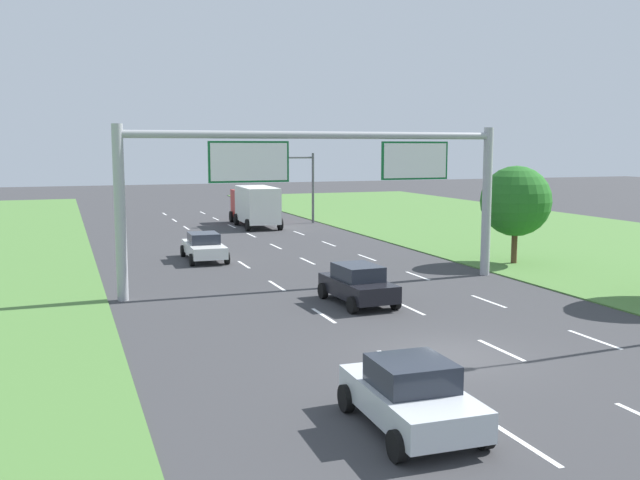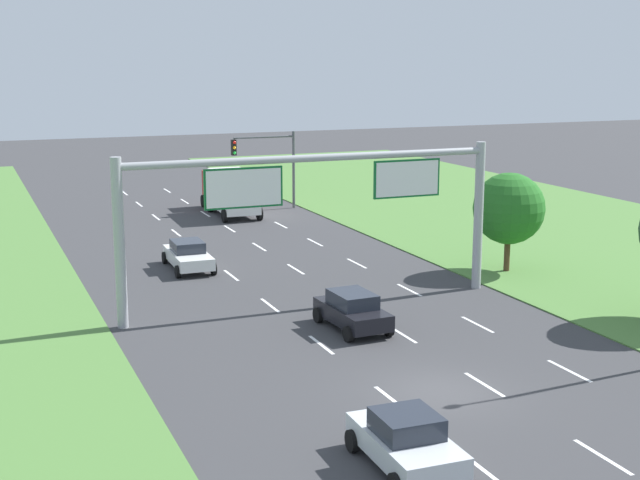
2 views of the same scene
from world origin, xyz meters
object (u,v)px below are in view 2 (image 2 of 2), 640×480
(car_lead_silver, at_px, (406,441))
(car_mid_lane, at_px, (352,310))
(car_near_red, at_px, (188,255))
(traffic_light_mast, at_px, (268,156))
(sign_gantry, at_px, (317,197))
(box_truck, at_px, (230,190))
(roadside_tree_mid, at_px, (509,209))

(car_lead_silver, bearing_deg, car_mid_lane, 73.71)
(car_lead_silver, relative_size, car_mid_lane, 0.99)
(car_near_red, xyz_separation_m, car_lead_silver, (-0.20, -24.70, 0.02))
(traffic_light_mast, bearing_deg, sign_gantry, -104.32)
(sign_gantry, bearing_deg, box_truck, 82.30)
(box_truck, relative_size, sign_gantry, 0.46)
(car_mid_lane, bearing_deg, traffic_light_mast, 75.28)
(box_truck, distance_m, sign_gantry, 24.62)
(car_lead_silver, bearing_deg, box_truck, 81.44)
(traffic_light_mast, xyz_separation_m, roadside_tree_mid, (5.11, -22.64, -0.56))
(sign_gantry, bearing_deg, car_mid_lane, -89.36)
(car_near_red, distance_m, roadside_tree_mid, 16.70)
(car_near_red, distance_m, box_truck, 16.64)
(car_mid_lane, bearing_deg, roadside_tree_mid, 25.32)
(car_mid_lane, xyz_separation_m, sign_gantry, (-0.04, 3.75, 4.11))
(car_mid_lane, bearing_deg, car_near_red, 103.43)
(car_mid_lane, relative_size, sign_gantry, 0.23)
(car_mid_lane, bearing_deg, car_lead_silver, -110.03)
(box_truck, relative_size, roadside_tree_mid, 1.53)
(box_truck, bearing_deg, car_lead_silver, -97.92)
(car_lead_silver, height_order, roadside_tree_mid, roadside_tree_mid)
(car_near_red, bearing_deg, car_lead_silver, -88.96)
(car_lead_silver, relative_size, traffic_light_mast, 0.71)
(traffic_light_mast, bearing_deg, car_lead_silver, -104.01)
(car_mid_lane, height_order, roadside_tree_mid, roadside_tree_mid)
(sign_gantry, bearing_deg, car_near_red, 111.49)
(car_near_red, relative_size, car_lead_silver, 1.15)
(car_near_red, bearing_deg, roadside_tree_mid, -22.97)
(car_mid_lane, bearing_deg, sign_gantry, 88.34)
(sign_gantry, relative_size, traffic_light_mast, 3.08)
(car_near_red, xyz_separation_m, traffic_light_mast, (9.91, 15.81, 3.12))
(car_mid_lane, xyz_separation_m, box_truck, (3.23, 27.95, 0.89))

